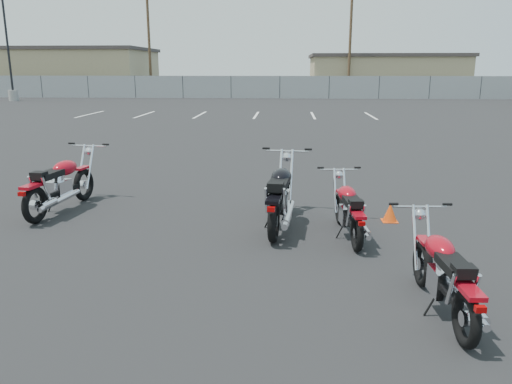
# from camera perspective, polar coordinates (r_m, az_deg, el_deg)

# --- Properties ---
(ground) EXTENTS (120.00, 120.00, 0.00)m
(ground) POSITION_cam_1_polar(r_m,az_deg,el_deg) (7.02, -1.95, -6.32)
(ground) COLOR black
(ground) RESTS_ON ground
(motorcycle_front_red) EXTENTS (0.83, 2.15, 1.05)m
(motorcycle_front_red) POSITION_cam_1_polar(r_m,az_deg,el_deg) (9.26, -21.43, 0.82)
(motorcycle_front_red) COLOR black
(motorcycle_front_red) RESTS_ON ground
(motorcycle_second_black) EXTENTS (0.86, 2.23, 1.09)m
(motorcycle_second_black) POSITION_cam_1_polar(r_m,az_deg,el_deg) (7.78, 2.81, -0.46)
(motorcycle_second_black) COLOR black
(motorcycle_second_black) RESTS_ON ground
(motorcycle_third_red) EXTENTS (0.70, 1.81, 0.89)m
(motorcycle_third_red) POSITION_cam_1_polar(r_m,az_deg,el_deg) (7.45, 10.59, -2.08)
(motorcycle_third_red) COLOR black
(motorcycle_third_red) RESTS_ON ground
(motorcycle_rear_red) EXTENTS (0.73, 1.88, 0.92)m
(motorcycle_rear_red) POSITION_cam_1_polar(r_m,az_deg,el_deg) (5.43, 20.70, -8.78)
(motorcycle_rear_red) COLOR black
(motorcycle_rear_red) RESTS_ON ground
(training_cone_near) EXTENTS (0.25, 0.25, 0.30)m
(training_cone_near) POSITION_cam_1_polar(r_m,az_deg,el_deg) (8.41, 15.07, -2.28)
(training_cone_near) COLOR #F44A0C
(training_cone_near) RESTS_ON ground
(light_pole_west) EXTENTS (0.80, 0.70, 11.75)m
(light_pole_west) POSITION_cam_1_polar(r_m,az_deg,el_deg) (42.60, -26.39, 13.61)
(light_pole_west) COLOR gray
(light_pole_west) RESTS_ON ground
(chainlink_fence) EXTENTS (80.06, 0.06, 1.80)m
(chainlink_fence) POSITION_cam_1_polar(r_m,az_deg,el_deg) (41.58, 2.73, 11.88)
(chainlink_fence) COLOR gray
(chainlink_fence) RESTS_ON ground
(tan_building_west) EXTENTS (18.40, 10.40, 4.30)m
(tan_building_west) POSITION_cam_1_polar(r_m,az_deg,el_deg) (53.57, -22.01, 12.73)
(tan_building_west) COLOR tan
(tan_building_west) RESTS_ON ground
(tan_building_east) EXTENTS (14.40, 9.40, 3.70)m
(tan_building_east) POSITION_cam_1_polar(r_m,az_deg,el_deg) (51.41, 14.43, 12.94)
(tan_building_east) COLOR tan
(tan_building_east) RESTS_ON ground
(utility_pole_b) EXTENTS (1.80, 0.24, 9.00)m
(utility_pole_b) POSITION_cam_1_polar(r_m,az_deg,el_deg) (48.29, -12.12, 16.38)
(utility_pole_b) COLOR #44311F
(utility_pole_b) RESTS_ON ground
(utility_pole_c) EXTENTS (1.80, 0.24, 9.00)m
(utility_pole_c) POSITION_cam_1_polar(r_m,az_deg,el_deg) (45.92, 10.71, 16.59)
(utility_pole_c) COLOR #44311F
(utility_pole_c) RESTS_ON ground
(parking_line_stripes) EXTENTS (15.12, 4.00, 0.01)m
(parking_line_stripes) POSITION_cam_1_polar(r_m,az_deg,el_deg) (26.84, -3.21, 8.79)
(parking_line_stripes) COLOR silver
(parking_line_stripes) RESTS_ON ground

